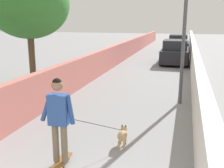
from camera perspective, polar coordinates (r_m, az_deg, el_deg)
ground_plane at (r=16.36m, az=8.39°, el=3.41°), size 80.00×80.00×0.00m
wall_left at (r=14.82m, az=-1.79°, el=4.98°), size 48.00×0.30×1.27m
fence_right at (r=14.16m, az=17.14°, el=4.19°), size 48.00×0.30×1.37m
tree_left_mid at (r=11.23m, az=-17.39°, el=15.95°), size 3.17×3.17×4.79m
lamp_post at (r=9.26m, az=15.30°, el=13.97°), size 0.36×0.36×4.38m
skateboard at (r=5.70m, az=-10.79°, el=-16.02°), size 0.81×0.26×0.08m
person_skateboarder at (r=5.28m, az=-11.28°, el=-6.34°), size 0.25×0.71×1.72m
dog at (r=6.28m, az=2.20°, el=-10.74°), size 1.45×1.12×1.06m
car_near at (r=18.29m, az=13.25°, el=6.53°), size 3.81×1.80×1.54m
car_far at (r=24.55m, az=13.91°, el=8.22°), size 4.10×1.80×1.54m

